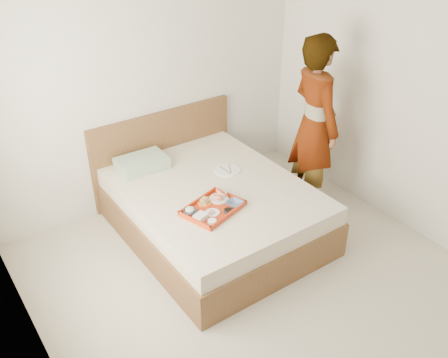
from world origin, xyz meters
TOP-DOWN VIEW (x-y plane):
  - ground at (0.00, 0.00)m, footprint 3.50×4.00m
  - wall_back at (0.00, 2.00)m, footprint 3.50×0.01m
  - wall_left at (-1.75, 0.00)m, footprint 0.01×4.00m
  - wall_right at (1.75, 0.00)m, footprint 0.01×4.00m
  - bed at (0.09, 1.00)m, footprint 1.65×2.00m
  - headboard at (0.09, 1.97)m, footprint 1.65×0.06m
  - pillow at (-0.30, 1.71)m, footprint 0.49×0.34m
  - tray at (-0.13, 0.69)m, footprint 0.59×0.50m
  - prawn_plate at (-0.00, 0.78)m, footprint 0.22×0.22m
  - navy_bowl_big at (0.06, 0.62)m, footprint 0.18×0.18m
  - sauce_dish at (-0.05, 0.57)m, footprint 0.09×0.09m
  - meat_plate at (-0.17, 0.64)m, footprint 0.16×0.16m
  - bread_plate at (-0.15, 0.80)m, footprint 0.15×0.15m
  - salad_bowl at (-0.33, 0.75)m, footprint 0.14×0.14m
  - plastic_tub at (-0.30, 0.62)m, footprint 0.13×0.11m
  - cheese_round at (-0.25, 0.52)m, footprint 0.09×0.09m
  - dinner_plate at (0.37, 1.18)m, footprint 0.33×0.33m
  - person at (1.22, 0.87)m, footprint 0.56×0.74m

SIDE VIEW (x-z plane):
  - ground at x=0.00m, z-range -0.01..0.01m
  - bed at x=0.09m, z-range 0.00..0.53m
  - headboard at x=0.09m, z-range 0.00..0.95m
  - dinner_plate at x=0.37m, z-range 0.53..0.54m
  - meat_plate at x=-0.17m, z-range 0.54..0.55m
  - bread_plate at x=-0.15m, z-range 0.54..0.55m
  - prawn_plate at x=0.00m, z-range 0.54..0.55m
  - tray at x=-0.13m, z-range 0.53..0.58m
  - cheese_round at x=-0.25m, z-range 0.54..0.57m
  - sauce_dish at x=-0.05m, z-range 0.54..0.57m
  - salad_bowl at x=-0.33m, z-range 0.54..0.58m
  - navy_bowl_big at x=0.06m, z-range 0.54..0.58m
  - plastic_tub at x=-0.30m, z-range 0.54..0.59m
  - pillow at x=-0.30m, z-range 0.53..0.65m
  - person at x=1.22m, z-range 0.00..1.83m
  - wall_back at x=0.00m, z-range 0.00..2.60m
  - wall_left at x=-1.75m, z-range 0.00..2.60m
  - wall_right at x=1.75m, z-range 0.00..2.60m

